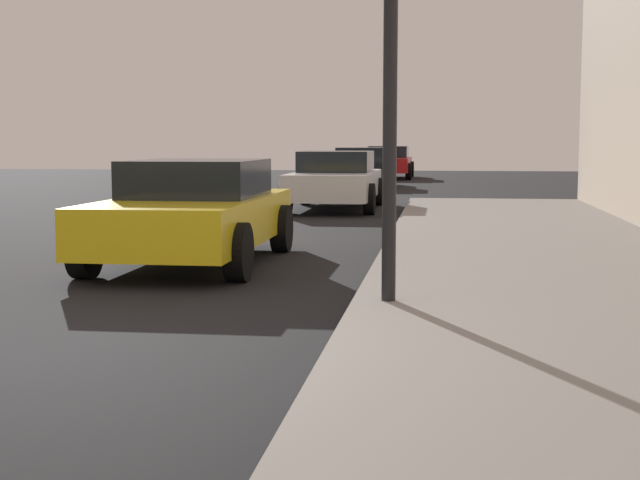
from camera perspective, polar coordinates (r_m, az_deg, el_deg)
ground_plane at (r=6.62m, az=-17.37°, el=-7.29°), size 80.00×80.00×0.00m
sidewalk at (r=6.13m, az=19.25°, el=-7.72°), size 4.00×32.00×0.15m
car_yellow at (r=11.38m, az=-7.81°, el=1.78°), size 1.94×4.16×1.27m
car_white at (r=20.21m, az=0.97°, el=3.76°), size 1.95×4.36×1.27m
car_black at (r=29.96m, az=2.57°, el=4.56°), size 1.95×4.18×1.27m
car_red at (r=36.76m, az=4.26°, el=4.86°), size 1.93×4.39×1.43m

